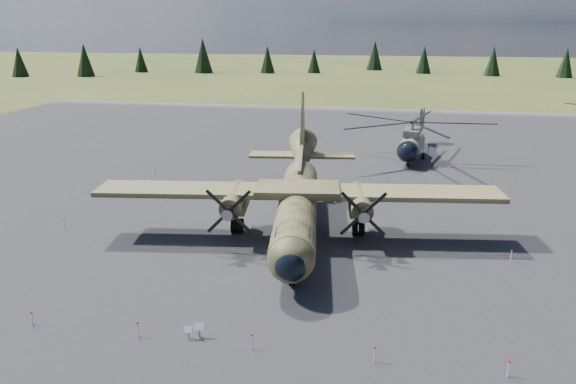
# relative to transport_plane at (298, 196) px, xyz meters

# --- Properties ---
(ground) EXTENTS (500.00, 500.00, 0.00)m
(ground) POSITION_rel_transport_plane_xyz_m (-1.40, -3.09, -2.83)
(ground) COLOR brown
(ground) RESTS_ON ground
(apron) EXTENTS (120.00, 120.00, 0.04)m
(apron) POSITION_rel_transport_plane_xyz_m (-1.40, 6.91, -2.83)
(apron) COLOR #58575C
(apron) RESTS_ON ground
(transport_plane) EXTENTS (29.91, 26.99, 9.84)m
(transport_plane) POSITION_rel_transport_plane_xyz_m (0.00, 0.00, 0.00)
(transport_plane) COLOR #31371E
(transport_plane) RESTS_ON ground
(helicopter_near) EXTENTS (20.75, 22.91, 4.73)m
(helicopter_near) POSITION_rel_transport_plane_xyz_m (8.97, 25.35, 0.53)
(helicopter_near) COLOR slate
(helicopter_near) RESTS_ON ground
(info_placard_left) EXTENTS (0.44, 0.19, 0.68)m
(info_placard_left) POSITION_rel_transport_plane_xyz_m (-2.80, -16.28, -2.37)
(info_placard_left) COLOR gray
(info_placard_left) RESTS_ON ground
(info_placard_right) EXTENTS (0.52, 0.25, 0.80)m
(info_placard_right) POSITION_rel_transport_plane_xyz_m (-2.30, -16.07, -2.29)
(info_placard_right) COLOR gray
(info_placard_right) RESTS_ON ground
(barrier_fence) EXTENTS (33.12, 29.62, 0.85)m
(barrier_fence) POSITION_rel_transport_plane_xyz_m (-1.86, -3.16, -2.32)
(barrier_fence) COLOR white
(barrier_fence) RESTS_ON ground
(treeline) EXTENTS (318.90, 324.90, 10.95)m
(treeline) POSITION_rel_transport_plane_xyz_m (-2.07, -11.78, 1.93)
(treeline) COLOR black
(treeline) RESTS_ON ground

